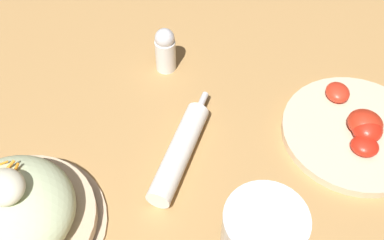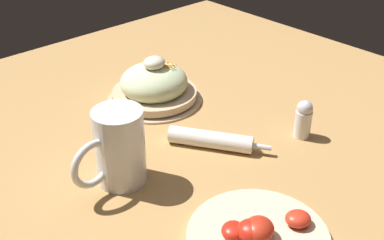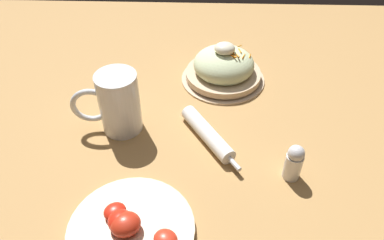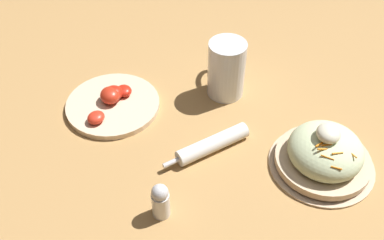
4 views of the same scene
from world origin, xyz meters
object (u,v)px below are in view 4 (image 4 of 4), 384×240
object	(u,v)px
beer_mug	(226,70)
tomato_plate	(112,103)
salad_plate	(324,154)
salt_shaker	(161,200)
napkin_roll	(212,144)

from	to	relation	value
beer_mug	tomato_plate	size ratio (longest dim) A/B	0.68
salad_plate	salt_shaker	xyz separation A→B (m)	(0.13, -0.32, 0.00)
salt_shaker	tomato_plate	bearing A→B (deg)	-155.19
salad_plate	tomato_plate	distance (m)	0.49
salad_plate	napkin_roll	bearing A→B (deg)	-99.90
tomato_plate	salt_shaker	distance (m)	0.33
salad_plate	salt_shaker	bearing A→B (deg)	-68.87
napkin_roll	salt_shaker	world-z (taller)	salt_shaker
beer_mug	tomato_plate	bearing A→B (deg)	-76.54
napkin_roll	salt_shaker	size ratio (longest dim) A/B	2.26
tomato_plate	salt_shaker	world-z (taller)	salt_shaker
beer_mug	salt_shaker	distance (m)	0.38
beer_mug	napkin_roll	distance (m)	0.20
tomato_plate	salt_shaker	bearing A→B (deg)	24.81
salad_plate	tomato_plate	size ratio (longest dim) A/B	0.99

